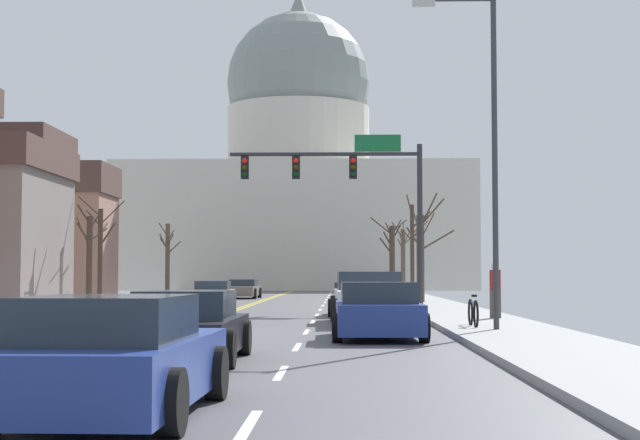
% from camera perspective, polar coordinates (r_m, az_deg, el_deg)
% --- Properties ---
extents(ground, '(20.00, 180.00, 0.20)m').
position_cam_1_polar(ground, '(23.81, -9.48, -6.67)').
color(ground, '#4D4D52').
extents(signal_gantry, '(7.91, 0.41, 7.07)m').
position_cam_1_polar(signal_gantry, '(40.04, 1.87, 2.21)').
color(signal_gantry, '#28282D').
rests_on(signal_gantry, ground).
extents(street_lamp_right, '(2.08, 0.24, 8.34)m').
position_cam_1_polar(street_lamp_right, '(24.60, 9.57, 5.13)').
color(street_lamp_right, '#333338').
rests_on(street_lamp_right, ground).
extents(capitol_building, '(33.27, 22.22, 30.23)m').
position_cam_1_polar(capitol_building, '(97.88, -1.28, 1.93)').
color(capitol_building, beige).
rests_on(capitol_building, ground).
extents(sedan_near_00, '(2.09, 4.32, 1.19)m').
position_cam_1_polar(sedan_near_00, '(35.13, 2.20, -4.69)').
color(sedan_near_00, '#6B6056').
rests_on(sedan_near_00, ground).
extents(pickup_truck_near_01, '(2.44, 5.54, 1.56)m').
position_cam_1_polar(pickup_truck_near_01, '(29.56, 2.93, -4.67)').
color(pickup_truck_near_01, silver).
rests_on(pickup_truck_near_01, ground).
extents(sedan_near_02, '(2.16, 4.25, 1.31)m').
position_cam_1_polar(sedan_near_02, '(22.60, 3.39, -5.41)').
color(sedan_near_02, navy).
rests_on(sedan_near_02, ground).
extents(sedan_near_03, '(1.93, 4.27, 1.21)m').
position_cam_1_polar(sedan_near_03, '(16.92, -7.77, -6.29)').
color(sedan_near_03, black).
rests_on(sedan_near_03, ground).
extents(sedan_near_04, '(2.01, 4.33, 1.27)m').
position_cam_1_polar(sedan_near_04, '(10.56, -11.89, -7.95)').
color(sedan_near_04, navy).
rests_on(sedan_near_04, ground).
extents(sedan_oncoming_00, '(2.09, 4.24, 1.15)m').
position_cam_1_polar(sedan_oncoming_00, '(48.38, -6.28, -4.27)').
color(sedan_oncoming_00, silver).
rests_on(sedan_oncoming_00, ground).
extents(sedan_oncoming_01, '(2.07, 4.68, 1.15)m').
position_cam_1_polar(sedan_oncoming_01, '(59.97, -4.52, -4.05)').
color(sedan_oncoming_01, '#6B6056').
rests_on(sedan_oncoming_01, ground).
extents(flank_building_02, '(9.34, 6.27, 9.26)m').
position_cam_1_polar(flank_building_02, '(72.29, -15.67, -0.50)').
color(flank_building_02, '#8C6656').
rests_on(flank_building_02, ground).
extents(bare_tree_00, '(2.63, 1.26, 5.28)m').
position_cam_1_polar(bare_tree_00, '(68.17, 4.21, -2.14)').
color(bare_tree_00, '#423328').
rests_on(bare_tree_00, ground).
extents(bare_tree_01, '(2.47, 1.89, 5.62)m').
position_cam_1_polar(bare_tree_01, '(54.88, -12.67, -1.69)').
color(bare_tree_01, '#423328').
rests_on(bare_tree_01, ground).
extents(bare_tree_02, '(2.29, 2.24, 5.30)m').
position_cam_1_polar(bare_tree_02, '(73.04, 4.87, -2.19)').
color(bare_tree_02, brown).
rests_on(bare_tree_02, ground).
extents(bare_tree_03, '(1.83, 2.06, 5.26)m').
position_cam_1_polar(bare_tree_03, '(75.48, -8.89, -2.06)').
color(bare_tree_03, brown).
rests_on(bare_tree_03, ground).
extents(bare_tree_04, '(2.38, 2.10, 5.33)m').
position_cam_1_polar(bare_tree_04, '(47.60, 5.92, -2.04)').
color(bare_tree_04, '#4C3D2D').
rests_on(bare_tree_04, ground).
extents(bare_tree_05, '(1.71, 1.27, 4.85)m').
position_cam_1_polar(bare_tree_05, '(50.86, -13.32, -2.01)').
color(bare_tree_05, '#423328').
rests_on(bare_tree_05, ground).
extents(bare_tree_06, '(1.87, 1.96, 6.60)m').
position_cam_1_polar(bare_tree_06, '(63.65, 5.43, -1.48)').
color(bare_tree_06, '#423328').
rests_on(bare_tree_06, ground).
extents(pedestrian_00, '(0.35, 0.34, 1.70)m').
position_cam_1_polar(pedestrian_00, '(30.47, 10.18, -3.88)').
color(pedestrian_00, '#4C4238').
rests_on(pedestrian_00, ground).
extents(bicycle_parked, '(0.12, 1.77, 0.85)m').
position_cam_1_polar(bicycle_parked, '(25.83, 8.93, -5.36)').
color(bicycle_parked, black).
rests_on(bicycle_parked, ground).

